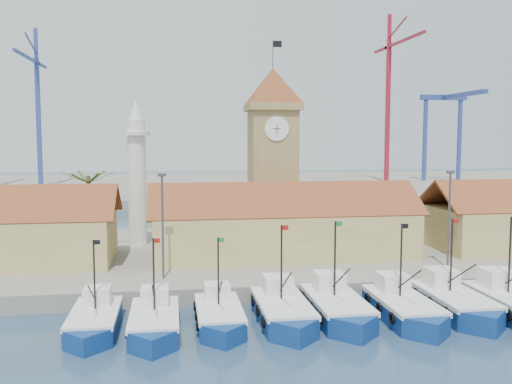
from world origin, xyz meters
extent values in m
plane|color=#1D374E|center=(0.00, 0.00, 0.00)|extent=(400.00, 400.00, 0.00)
cube|color=gray|center=(0.00, 24.00, 0.75)|extent=(140.00, 32.00, 1.50)
cube|color=gray|center=(0.00, 110.00, 1.00)|extent=(240.00, 80.00, 2.00)
cube|color=navy|center=(-16.68, 3.50, 0.46)|extent=(3.20, 7.25, 1.65)
cube|color=navy|center=(-16.68, -0.12, 0.46)|extent=(3.20, 3.20, 1.65)
cube|color=silver|center=(-16.68, 3.50, 1.28)|extent=(3.27, 7.45, 0.32)
cube|color=silver|center=(-16.68, 5.31, 2.01)|extent=(1.92, 2.01, 1.28)
cylinder|color=black|center=(-16.68, 3.96, 3.84)|extent=(0.13, 0.13, 5.12)
cube|color=black|center=(-16.45, 3.96, 6.22)|extent=(0.46, 0.02, 0.32)
cube|color=navy|center=(-12.52, 2.58, 0.47)|extent=(3.29, 7.44, 1.69)
cube|color=navy|center=(-12.52, -1.14, 0.47)|extent=(3.29, 3.29, 1.69)
cube|color=silver|center=(-12.52, 2.58, 1.31)|extent=(3.35, 7.64, 0.33)
cube|color=silver|center=(-12.52, 4.44, 2.07)|extent=(1.97, 2.07, 1.31)
cylinder|color=black|center=(-12.52, 3.05, 3.94)|extent=(0.13, 0.13, 5.26)
cube|color=#A5140F|center=(-12.29, 3.05, 6.39)|extent=(0.47, 0.02, 0.33)
cube|color=navy|center=(-7.94, 3.36, 0.45)|extent=(3.18, 7.20, 1.64)
cube|color=navy|center=(-7.94, -0.24, 0.45)|extent=(3.18, 3.18, 1.64)
cube|color=silver|center=(-7.94, 3.36, 1.27)|extent=(3.24, 7.39, 0.32)
cube|color=silver|center=(-7.94, 5.16, 2.00)|extent=(1.91, 2.00, 1.27)
cylinder|color=black|center=(-7.94, 3.81, 3.82)|extent=(0.13, 0.13, 5.09)
cube|color=#197226|center=(-7.71, 3.81, 6.18)|extent=(0.45, 0.02, 0.32)
cube|color=navy|center=(-3.24, 3.51, 0.51)|extent=(3.57, 8.07, 1.83)
cube|color=navy|center=(-3.24, -0.52, 0.51)|extent=(3.57, 3.57, 1.83)
cube|color=silver|center=(-3.24, 3.51, 1.43)|extent=(3.64, 8.29, 0.36)
cube|color=silver|center=(-3.24, 5.53, 2.24)|extent=(2.14, 2.24, 1.43)
cylinder|color=black|center=(-3.24, 4.02, 4.28)|extent=(0.14, 0.14, 5.71)
cube|color=#A5140F|center=(-2.98, 4.02, 6.93)|extent=(0.51, 0.02, 0.36)
cube|color=navy|center=(0.91, 3.70, 0.52)|extent=(3.65, 8.25, 1.88)
cube|color=navy|center=(0.91, -0.43, 0.52)|extent=(3.65, 3.65, 1.88)
cube|color=silver|center=(0.91, 3.70, 1.46)|extent=(3.72, 8.48, 0.36)
cube|color=silver|center=(0.91, 5.76, 2.29)|extent=(2.19, 2.29, 1.46)
cylinder|color=black|center=(0.91, 4.22, 4.38)|extent=(0.15, 0.15, 5.83)
cube|color=#197226|center=(1.17, 4.22, 7.09)|extent=(0.52, 0.02, 0.36)
cube|color=navy|center=(5.81, 2.89, 0.51)|extent=(3.57, 8.08, 1.84)
cube|color=navy|center=(5.81, -1.15, 0.51)|extent=(3.57, 3.57, 1.84)
cube|color=silver|center=(5.81, 2.89, 1.43)|extent=(3.64, 8.30, 0.36)
cube|color=silver|center=(5.81, 4.91, 2.24)|extent=(2.14, 2.24, 1.43)
cylinder|color=black|center=(5.81, 3.40, 4.28)|extent=(0.14, 0.14, 5.71)
cube|color=black|center=(6.06, 3.40, 6.94)|extent=(0.51, 0.02, 0.36)
cube|color=navy|center=(10.19, 3.56, 0.52)|extent=(3.66, 8.29, 1.88)
cube|color=navy|center=(10.19, -0.59, 0.52)|extent=(3.66, 3.66, 1.88)
cube|color=silver|center=(10.19, 3.56, 1.47)|extent=(3.74, 8.52, 0.37)
cube|color=silver|center=(10.19, 5.63, 2.30)|extent=(2.20, 2.30, 1.47)
cylinder|color=black|center=(10.19, 4.08, 4.40)|extent=(0.15, 0.15, 5.86)
cube|color=#A5140F|center=(10.45, 4.08, 7.12)|extent=(0.52, 0.02, 0.37)
cube|color=navy|center=(14.36, 2.39, 0.54)|extent=(3.77, 8.53, 1.94)
cube|color=silver|center=(14.36, 2.39, 1.51)|extent=(3.85, 8.77, 0.38)
cube|color=silver|center=(14.36, 4.52, 2.37)|extent=(2.26, 2.37, 1.51)
cylinder|color=black|center=(14.36, 2.93, 4.52)|extent=(0.15, 0.15, 6.03)
cube|color=tan|center=(0.00, 20.00, 3.75)|extent=(26.00, 10.00, 4.50)
cube|color=brown|center=(0.00, 17.50, 7.50)|extent=(27.04, 5.13, 3.21)
cube|color=brown|center=(0.00, 22.50, 7.50)|extent=(27.04, 5.13, 3.21)
cube|color=#A28A53|center=(0.00, 26.00, 9.00)|extent=(5.00, 5.00, 15.00)
cube|color=#A28A53|center=(0.00, 26.00, 16.90)|extent=(5.80, 5.80, 0.80)
pyramid|color=brown|center=(0.00, 26.00, 19.20)|extent=(5.80, 5.80, 4.00)
cylinder|color=white|center=(0.00, 23.45, 14.50)|extent=(2.60, 0.15, 2.60)
cube|color=black|center=(0.00, 23.37, 14.50)|extent=(0.08, 0.02, 1.00)
cube|color=black|center=(0.00, 23.37, 14.50)|extent=(0.80, 0.02, 0.08)
cylinder|color=#3F3F44|center=(0.00, 26.00, 22.70)|extent=(0.10, 0.10, 3.00)
cube|color=black|center=(0.50, 26.00, 23.80)|extent=(1.00, 0.03, 0.70)
cylinder|color=silver|center=(-15.00, 28.00, 8.50)|extent=(2.00, 2.00, 14.00)
cylinder|color=silver|center=(-15.00, 28.00, 14.00)|extent=(3.00, 3.00, 0.40)
cone|color=silver|center=(-15.00, 28.00, 16.60)|extent=(1.80, 1.80, 2.40)
cylinder|color=brown|center=(-20.00, 26.00, 5.50)|extent=(0.44, 0.44, 8.00)
cube|color=#2E5D1F|center=(-18.60, 26.00, 9.30)|extent=(2.80, 0.35, 1.18)
cube|color=#2E5D1F|center=(-19.30, 27.21, 9.30)|extent=(1.71, 2.60, 1.18)
cube|color=#2E5D1F|center=(-20.70, 27.21, 9.30)|extent=(1.71, 2.60, 1.18)
cube|color=#2E5D1F|center=(-21.40, 26.00, 9.30)|extent=(2.80, 0.35, 1.18)
cube|color=#2E5D1F|center=(-20.70, 24.79, 9.30)|extent=(1.71, 2.60, 1.18)
cube|color=#2E5D1F|center=(-19.30, 24.79, 9.30)|extent=(1.71, 2.60, 1.18)
cylinder|color=#3F3F44|center=(-12.00, 12.00, 6.00)|extent=(0.20, 0.20, 9.00)
cube|color=#3F3F44|center=(-12.00, 12.00, 10.40)|extent=(0.70, 0.25, 0.25)
cylinder|color=#3F3F44|center=(14.00, 12.00, 6.00)|extent=(0.20, 0.20, 9.00)
cube|color=#3F3F44|center=(14.00, 12.00, 10.40)|extent=(0.70, 0.25, 0.25)
cube|color=#2D418B|center=(-42.77, 108.00, 17.29)|extent=(1.00, 1.00, 30.58)
cube|color=#2D418B|center=(-42.77, 99.12, 31.58)|extent=(0.60, 22.20, 0.60)
cube|color=#2D418B|center=(-42.77, 113.00, 31.58)|extent=(0.60, 10.00, 0.60)
cube|color=#2D418B|center=(-42.77, 108.00, 36.08)|extent=(0.80, 0.80, 7.00)
cube|color=maroon|center=(44.31, 105.00, 19.93)|extent=(1.00, 1.00, 35.86)
cube|color=maroon|center=(44.31, 95.75, 36.86)|extent=(0.60, 23.13, 0.60)
cube|color=maroon|center=(44.31, 110.00, 36.86)|extent=(0.60, 10.00, 0.60)
cube|color=maroon|center=(44.31, 105.00, 41.36)|extent=(0.80, 0.80, 7.00)
cube|color=#2D418B|center=(57.00, 110.00, 13.00)|extent=(0.90, 0.90, 22.00)
cube|color=#2D418B|center=(67.00, 110.00, 13.00)|extent=(0.90, 0.90, 22.00)
cube|color=#2D418B|center=(62.00, 110.00, 24.50)|extent=(13.00, 1.40, 1.40)
cube|color=#2D418B|center=(62.00, 100.00, 24.50)|extent=(1.40, 22.00, 1.00)
camera|label=1|loc=(-11.20, -36.69, 13.48)|focal=40.00mm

